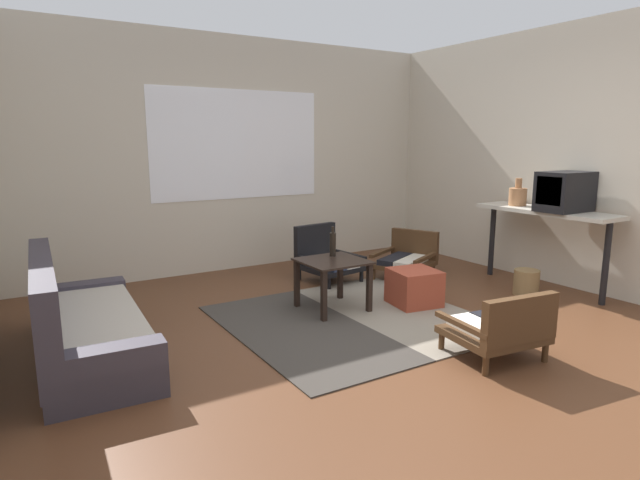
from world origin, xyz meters
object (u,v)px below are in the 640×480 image
Objects in this scene: ottoman_orange at (414,288)px; crt_television at (565,192)px; clay_vase at (518,196)px; couch at (81,328)px; coffee_table at (333,271)px; wicker_basket at (526,282)px; armchair_corner at (407,257)px; armchair_by_window at (325,257)px; glass_bottle at (333,244)px; armchair_striped_foreground at (500,328)px; console_shelf at (546,218)px.

ottoman_orange is 1.80m from crt_television.
couch is at bearing 177.19° from clay_vase.
wicker_basket is (1.91, -0.62, -0.24)m from coffee_table.
couch is 2.25× the size of armchair_corner.
couch is 4.48m from crt_television.
glass_bottle is at bearing -117.62° from armchair_by_window.
armchair_striped_foreground is at bearing -79.66° from glass_bottle.
coffee_table is 1.07× the size of crt_television.
crt_television reaches higher than armchair_by_window.
crt_television is 2.06× the size of wicker_basket.
armchair_striped_foreground reaches higher than coffee_table.
couch is 4.41m from clay_vase.
armchair_corner is 2.88× the size of glass_bottle.
crt_television reaches higher than armchair_corner.
armchair_by_window is at bearing 19.17° from couch.
clay_vase is at bearing -8.77° from glass_bottle.
couch is at bearing 179.34° from coffee_table.
couch is at bearing 147.90° from armchair_striped_foreground.
armchair_corner is 1.52× the size of crt_television.
clay_vase reaches higher than coffee_table.
coffee_table is 1.60m from armchair_striped_foreground.
wicker_basket is at bearing -15.55° from ottoman_orange.
console_shelf is (2.25, -0.55, 0.37)m from coffee_table.
crt_television is 2.37m from glass_bottle.
crt_television is at bearing -55.34° from armchair_corner.
couch reaches higher than wicker_basket.
console_shelf reaches higher than armchair_corner.
armchair_by_window is at bearing 100.15° from ottoman_orange.
armchair_by_window reaches higher than armchair_corner.
couch is 1.25× the size of console_shelf.
coffee_table is 0.70× the size of armchair_corner.
armchair_corner is at bearing 65.40° from armchair_striped_foreground.
couch is 4.06m from wicker_basket.
glass_bottle is at bearing 162.23° from console_shelf.
armchair_corner is at bearing 52.77° from ottoman_orange.
clay_vase is (0.00, 0.55, -0.09)m from crt_television.
coffee_table is 2.03m from wicker_basket.
armchair_corner is 1.36m from clay_vase.
console_shelf is (1.85, 1.00, 0.50)m from armchair_striped_foreground.
armchair_corner is (1.36, 0.55, -0.14)m from coffee_table.
armchair_striped_foreground is 1.30× the size of crt_television.
armchair_by_window is at bearing 139.71° from console_shelf.
crt_television is at bearing -16.33° from ottoman_orange.
wicker_basket is at bearing -64.57° from armchair_corner.
armchair_corner is 3.14× the size of wicker_basket.
clay_vase is 1.06× the size of glass_bottle.
clay_vase is (-0.00, 0.36, 0.20)m from console_shelf.
console_shelf reaches higher than armchair_by_window.
ottoman_orange is (-0.64, -0.84, -0.06)m from armchair_corner.
coffee_table is 2.34m from console_shelf.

